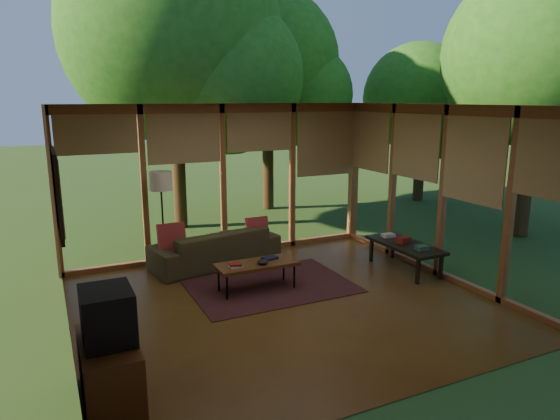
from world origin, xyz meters
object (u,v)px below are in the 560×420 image
television (107,315)px  floor_lamp (161,187)px  media_cabinet (110,370)px  coffee_table (257,265)px  side_console (405,246)px  sofa (215,247)px

television → floor_lamp: floor_lamp is taller
media_cabinet → coffee_table: (2.32, 1.95, 0.09)m
television → side_console: size_ratio=0.39×
media_cabinet → sofa: bearing=57.2°
television → floor_lamp: bearing=69.6°
media_cabinet → television: (0.02, 0.00, 0.55)m
media_cabinet → floor_lamp: size_ratio=0.61×
floor_lamp → coffee_table: bearing=-54.9°
media_cabinet → side_console: 5.17m
floor_lamp → side_console: (3.58, -1.69, -1.00)m
sofa → side_console: bearing=139.8°
coffee_table → side_console: 2.56m
media_cabinet → floor_lamp: floor_lamp is taller
media_cabinet → side_console: size_ratio=0.71×
side_console → sofa: bearing=149.8°
sofa → side_console: (2.74, -1.59, 0.10)m
television → coffee_table: (2.30, 1.95, -0.46)m
television → side_console: television is taller
television → floor_lamp: 3.68m
floor_lamp → media_cabinet: bearing=-110.7°
sofa → media_cabinet: size_ratio=2.16×
sofa → coffee_table: (0.18, -1.36, 0.08)m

